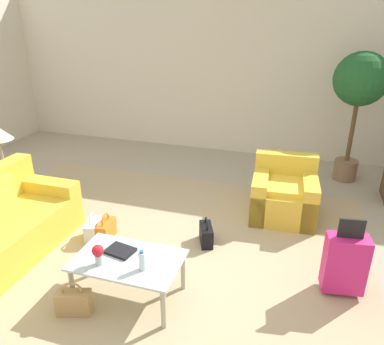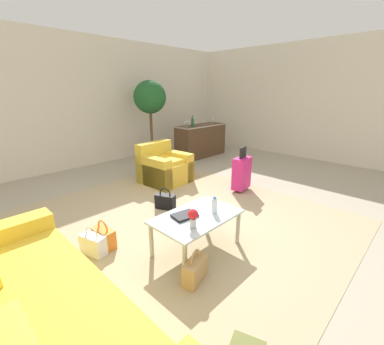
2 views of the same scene
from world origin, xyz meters
TOP-DOWN VIEW (x-y plane):
  - ground_plane at (0.00, 0.00)m, footprint 12.00×12.00m
  - wall_back at (0.00, 4.06)m, footprint 10.24×0.12m
  - area_rug at (-0.60, 0.20)m, footprint 5.20×4.40m
  - armchair at (0.90, 1.66)m, footprint 0.91×0.91m
  - coffee_table at (-0.40, -0.50)m, footprint 1.03×0.64m
  - water_bottle at (-0.20, -0.60)m, footprint 0.06×0.06m
  - coffee_table_book at (-0.52, -0.42)m, footprint 0.30×0.25m
  - flower_vase at (-0.62, -0.65)m, footprint 0.11×0.11m
  - side_table at (-3.20, 1.00)m, footprint 0.56×0.56m
  - suitcase_magenta at (1.60, 0.20)m, footprint 0.43×0.28m
  - handbag_orange at (-1.14, 0.36)m, footprint 0.17×0.33m
  - handbag_tan at (-0.80, -0.86)m, footprint 0.35×0.23m
  - handbag_white at (-1.31, 0.31)m, footprint 0.22×0.35m
  - handbag_black at (0.07, 0.63)m, footprint 0.25×0.35m
  - potted_ficus at (1.80, 3.20)m, footprint 0.83×0.83m

SIDE VIEW (x-z plane):
  - ground_plane at x=0.00m, z-range 0.00..0.00m
  - area_rug at x=-0.60m, z-range 0.00..0.01m
  - handbag_orange at x=-1.14m, z-range -0.05..0.31m
  - handbag_tan at x=-0.80m, z-range -0.05..0.31m
  - handbag_white at x=-1.31m, z-range -0.05..0.31m
  - handbag_black at x=0.07m, z-range -0.05..0.31m
  - side_table at x=-3.20m, z-range 0.00..0.53m
  - armchair at x=0.90m, z-range -0.11..0.70m
  - suitcase_magenta at x=1.60m, z-range -0.07..0.78m
  - coffee_table at x=-0.40m, z-range 0.17..0.62m
  - coffee_table_book at x=-0.52m, z-range 0.45..0.48m
  - water_bottle at x=-0.20m, z-range 0.45..0.65m
  - flower_vase at x=-0.62m, z-range 0.48..0.68m
  - wall_back at x=0.00m, z-range 0.00..3.10m
  - potted_ficus at x=1.80m, z-range 0.51..2.60m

